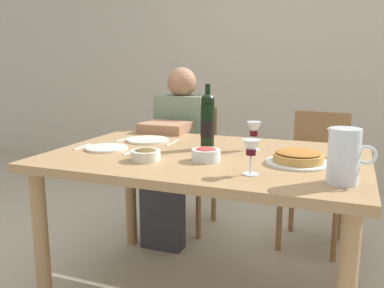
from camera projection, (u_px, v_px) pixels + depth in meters
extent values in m
cube|color=beige|center=(286.00, 40.00, 4.03)|extent=(8.00, 0.10, 2.80)
cube|color=#9E7A51|center=(206.00, 158.00, 2.00)|extent=(1.50, 1.00, 0.04)
cylinder|color=#9E7A51|center=(41.00, 244.00, 1.93)|extent=(0.07, 0.07, 0.72)
cylinder|color=#9E7A51|center=(131.00, 192.00, 2.69)|extent=(0.07, 0.07, 0.72)
cylinder|color=#9E7A51|center=(348.00, 220.00, 2.22)|extent=(0.07, 0.07, 0.72)
cylinder|color=black|center=(207.00, 126.00, 2.08)|extent=(0.07, 0.07, 0.24)
sphere|color=black|center=(208.00, 101.00, 2.06)|extent=(0.07, 0.07, 0.07)
cylinder|color=black|center=(208.00, 91.00, 2.05)|extent=(0.03, 0.03, 0.07)
cylinder|color=black|center=(207.00, 128.00, 2.08)|extent=(0.07, 0.07, 0.08)
cylinder|color=silver|center=(344.00, 156.00, 1.49)|extent=(0.12, 0.12, 0.21)
cylinder|color=silver|center=(343.00, 166.00, 1.50)|extent=(0.11, 0.11, 0.12)
torus|color=silver|center=(367.00, 155.00, 1.46)|extent=(0.07, 0.01, 0.07)
cylinder|color=silver|center=(298.00, 163.00, 1.80)|extent=(0.28, 0.28, 0.01)
cylinder|color=#C18E47|center=(298.00, 158.00, 1.79)|extent=(0.22, 0.22, 0.03)
ellipsoid|color=#9E6028|center=(298.00, 152.00, 1.79)|extent=(0.20, 0.20, 0.02)
cylinder|color=silver|center=(206.00, 155.00, 1.85)|extent=(0.13, 0.13, 0.05)
ellipsoid|color=#B2382D|center=(206.00, 151.00, 1.84)|extent=(0.11, 0.11, 0.04)
cylinder|color=silver|center=(146.00, 155.00, 1.85)|extent=(0.13, 0.13, 0.05)
ellipsoid|color=brown|center=(146.00, 152.00, 1.85)|extent=(0.11, 0.11, 0.03)
cylinder|color=silver|center=(250.00, 174.00, 1.63)|extent=(0.06, 0.06, 0.00)
cylinder|color=silver|center=(251.00, 165.00, 1.62)|extent=(0.01, 0.01, 0.07)
cone|color=silver|center=(251.00, 148.00, 1.61)|extent=(0.07, 0.07, 0.06)
cylinder|color=#470A14|center=(251.00, 152.00, 1.61)|extent=(0.04, 0.04, 0.02)
cylinder|color=silver|center=(333.00, 156.00, 1.93)|extent=(0.06, 0.06, 0.00)
cylinder|color=silver|center=(333.00, 149.00, 1.92)|extent=(0.01, 0.01, 0.07)
cone|color=silver|center=(334.00, 135.00, 1.91)|extent=(0.07, 0.07, 0.07)
cylinder|color=#470A14|center=(334.00, 139.00, 1.91)|extent=(0.04, 0.04, 0.02)
cylinder|color=silver|center=(253.00, 149.00, 2.08)|extent=(0.06, 0.06, 0.00)
cylinder|color=silver|center=(253.00, 143.00, 2.08)|extent=(0.01, 0.01, 0.06)
cone|color=silver|center=(254.00, 129.00, 2.06)|extent=(0.07, 0.07, 0.08)
cylinder|color=#470A14|center=(254.00, 133.00, 2.07)|extent=(0.04, 0.04, 0.03)
cylinder|color=silver|center=(107.00, 148.00, 2.09)|extent=(0.21, 0.21, 0.01)
cylinder|color=silver|center=(148.00, 140.00, 2.31)|extent=(0.24, 0.24, 0.01)
cube|color=silver|center=(82.00, 147.00, 2.15)|extent=(0.03, 0.16, 0.00)
cube|color=silver|center=(133.00, 151.00, 2.04)|extent=(0.01, 0.18, 0.00)
cube|color=silver|center=(172.00, 142.00, 2.25)|extent=(0.02, 0.18, 0.00)
cube|color=silver|center=(125.00, 139.00, 2.36)|extent=(0.04, 0.16, 0.00)
cube|color=olive|center=(184.00, 166.00, 2.96)|extent=(0.40, 0.40, 0.02)
cube|color=olive|center=(193.00, 133.00, 3.08)|extent=(0.36, 0.03, 0.40)
cylinder|color=olive|center=(153.00, 201.00, 2.91)|extent=(0.04, 0.04, 0.45)
cylinder|color=olive|center=(198.00, 207.00, 2.79)|extent=(0.04, 0.04, 0.45)
cylinder|color=olive|center=(172.00, 188.00, 3.22)|extent=(0.04, 0.04, 0.45)
cylinder|color=olive|center=(214.00, 193.00, 3.10)|extent=(0.04, 0.04, 0.45)
cube|color=gray|center=(182.00, 131.00, 2.87)|extent=(0.34, 0.20, 0.50)
sphere|color=#9E7051|center=(182.00, 82.00, 2.80)|extent=(0.20, 0.20, 0.20)
cube|color=#33333D|center=(172.00, 172.00, 2.74)|extent=(0.31, 0.38, 0.14)
cube|color=#33333D|center=(163.00, 218.00, 2.66)|extent=(0.27, 0.12, 0.40)
cube|color=#9E7051|center=(165.00, 127.00, 2.60)|extent=(0.29, 0.24, 0.06)
cube|color=olive|center=(314.00, 178.00, 2.64)|extent=(0.44, 0.44, 0.02)
cube|color=olive|center=(321.00, 141.00, 2.76)|extent=(0.36, 0.06, 0.40)
cylinder|color=olive|center=(279.00, 217.00, 2.61)|extent=(0.04, 0.04, 0.45)
cylinder|color=olive|center=(335.00, 227.00, 2.46)|extent=(0.04, 0.04, 0.45)
cylinder|color=olive|center=(292.00, 201.00, 2.91)|extent=(0.04, 0.04, 0.45)
cylinder|color=olive|center=(342.00, 209.00, 2.76)|extent=(0.04, 0.04, 0.45)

